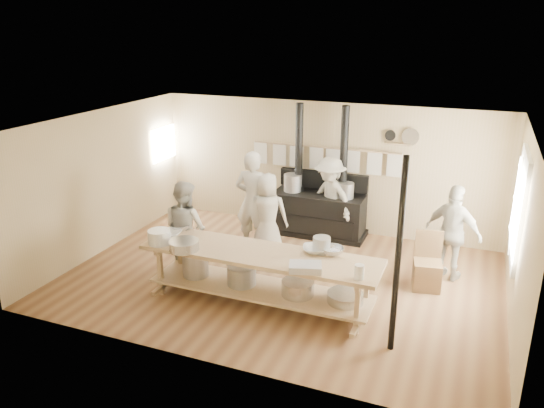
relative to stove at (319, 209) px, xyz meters
name	(u,v)px	position (x,y,z in m)	size (l,w,h in m)	color
ground	(281,278)	(0.01, -2.12, -0.52)	(7.00, 7.00, 0.00)	brown
room_shell	(282,185)	(0.01, -2.12, 1.10)	(7.00, 7.00, 7.00)	tan
window_right	(519,208)	(3.48, -1.52, 0.98)	(0.09, 1.50, 1.65)	beige
left_opening	(164,143)	(-3.44, -0.12, 1.08)	(0.00, 0.90, 0.90)	white
stove	(319,209)	(0.00, 0.00, 0.00)	(1.90, 0.75, 2.60)	black
towel_rail	(325,156)	(0.01, 0.28, 1.03)	(3.00, 0.04, 0.47)	#9D7F5A
back_wall_shelf	(402,139)	(1.47, 0.32, 1.48)	(0.63, 0.14, 0.32)	#9D7F5A
prep_table	(259,272)	(0.00, -3.02, 0.00)	(3.60, 0.90, 0.85)	#9D7F5A
support_post	(398,258)	(2.06, -3.47, 0.78)	(0.08, 0.08, 2.60)	black
cook_far_left	(253,201)	(-0.91, -1.17, 0.42)	(0.69, 0.45, 1.89)	#BDB8A7
cook_left	(185,228)	(-1.57, -2.48, 0.29)	(0.79, 0.61, 1.62)	#BDB8A7
cook_center	(268,214)	(-0.60, -1.21, 0.23)	(0.74, 0.48, 1.51)	#BDB8A7
cook_right	(453,233)	(2.60, -1.08, 0.29)	(0.95, 0.40, 1.62)	#BDB8A7
cook_by_window	(329,199)	(0.26, -0.17, 0.30)	(1.06, 0.61, 1.65)	#BDB8A7
chair	(427,272)	(2.29, -1.56, -0.25)	(0.50, 0.50, 0.92)	brown
bowl_white_a	(170,234)	(-1.54, -2.98, 0.37)	(0.34, 0.34, 0.08)	white
bowl_steel_a	(180,227)	(-1.54, -2.69, 0.38)	(0.33, 0.33, 0.10)	silver
bowl_white_b	(315,249)	(0.76, -2.71, 0.37)	(0.36, 0.36, 0.09)	white
bowl_steel_b	(332,251)	(1.02, -2.69, 0.38)	(0.33, 0.33, 0.10)	silver
roasting_pan	(305,267)	(0.82, -3.35, 0.38)	(0.44, 0.29, 0.10)	#B2B2B7
mixing_bowl_large	(184,245)	(-1.07, -3.35, 0.40)	(0.45, 0.45, 0.14)	silver
bucket_galv	(322,245)	(0.85, -2.69, 0.45)	(0.26, 0.26, 0.24)	gray
deep_bowl_enamel	(159,237)	(-1.54, -3.28, 0.44)	(0.34, 0.34, 0.21)	white
pitcher	(359,272)	(1.56, -3.32, 0.43)	(0.13, 0.13, 0.20)	white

